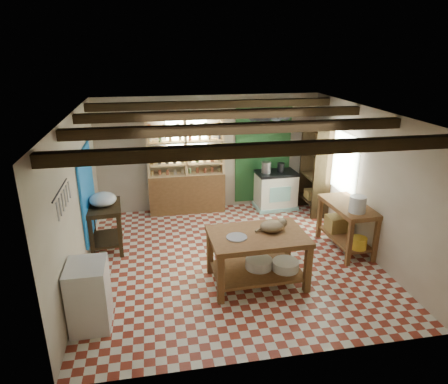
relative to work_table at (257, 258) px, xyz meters
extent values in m
cube|color=maroon|center=(-0.26, 0.81, -0.44)|extent=(5.00, 5.00, 0.02)
cube|color=#4A4A4F|center=(-0.26, 0.81, 2.17)|extent=(5.00, 5.00, 0.02)
cube|color=#C0B29A|center=(-0.26, 3.31, 0.87)|extent=(5.00, 0.04, 2.60)
cube|color=#C0B29A|center=(-0.26, -1.69, 0.87)|extent=(5.00, 0.04, 2.60)
cube|color=#C0B29A|center=(-2.76, 0.81, 0.87)|extent=(0.04, 5.00, 2.60)
cube|color=#C0B29A|center=(2.24, 0.81, 0.87)|extent=(0.04, 5.00, 2.60)
cube|color=#302110|center=(-0.26, 0.81, 2.05)|extent=(5.00, 3.80, 0.15)
cube|color=blue|center=(-2.73, 1.71, 0.67)|extent=(0.04, 1.40, 1.60)
cube|color=#1E4C20|center=(0.99, 3.28, 0.82)|extent=(1.30, 0.04, 2.30)
cube|color=silver|center=(-0.76, 3.29, 1.27)|extent=(0.90, 0.02, 0.80)
cube|color=silver|center=(2.22, 1.81, 0.97)|extent=(0.02, 1.30, 1.20)
cube|color=black|center=(-2.70, -0.39, 1.35)|extent=(0.06, 0.90, 0.28)
cube|color=black|center=(0.99, 2.86, 1.75)|extent=(0.86, 0.12, 0.36)
cube|color=#DCB77E|center=(-0.81, 3.12, 0.67)|extent=(1.70, 0.34, 2.20)
cube|color=#302110|center=(2.02, 2.61, 0.57)|extent=(0.40, 0.86, 2.00)
cube|color=brown|center=(0.00, 0.00, 0.00)|extent=(1.53, 1.05, 0.85)
cube|color=white|center=(1.24, 2.96, 0.02)|extent=(0.93, 0.65, 0.89)
cube|color=#302110|center=(-2.46, 1.59, 0.01)|extent=(0.66, 0.91, 0.88)
cube|color=silver|center=(-2.48, -0.62, 0.04)|extent=(0.52, 0.62, 0.92)
cube|color=brown|center=(1.92, 0.79, 0.02)|extent=(0.69, 1.28, 0.90)
ellipsoid|color=#987F58|center=(0.25, 0.06, 0.51)|extent=(0.44, 0.37, 0.18)
cylinder|color=#A4A4AC|center=(-0.35, -0.06, 0.43)|extent=(0.33, 0.33, 0.02)
cylinder|color=silver|center=(0.05, 0.05, -0.12)|extent=(0.45, 0.45, 0.15)
cylinder|color=silver|center=(0.45, -0.09, -0.13)|extent=(0.44, 0.44, 0.15)
cylinder|color=#A4A4AC|center=(0.99, 2.95, 0.59)|extent=(0.23, 0.23, 0.25)
cylinder|color=black|center=(1.34, 2.97, 0.56)|extent=(0.17, 0.17, 0.20)
ellipsoid|color=silver|center=(-2.46, 1.59, 0.57)|extent=(0.52, 0.52, 0.24)
cylinder|color=silver|center=(1.89, 0.44, 0.61)|extent=(0.30, 0.30, 0.29)
cube|color=olive|center=(1.90, 1.09, -0.04)|extent=(0.44, 0.36, 0.29)
cylinder|color=gold|center=(1.94, 0.34, -0.09)|extent=(0.29, 0.29, 0.21)
camera|label=1|loc=(-1.53, -5.39, 3.18)|focal=32.00mm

